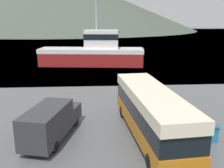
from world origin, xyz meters
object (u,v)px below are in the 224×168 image
at_px(fishing_boat, 94,52).
at_px(tour_bus, 151,111).
at_px(storage_bin, 208,131).
at_px(delivery_van, 51,121).

bearing_deg(fishing_boat, tour_bus, -165.47).
bearing_deg(fishing_boat, storage_bin, -158.39).
bearing_deg(delivery_van, fishing_boat, 98.79).
height_order(tour_bus, delivery_van, tour_bus).
height_order(fishing_boat, storage_bin, fishing_boat).
height_order(tour_bus, storage_bin, tour_bus).
distance_m(fishing_boat, storage_bin, 29.27).
xyz_separation_m(tour_bus, fishing_boat, (-3.95, 27.55, 0.42)).
relative_size(tour_bus, storage_bin, 8.29).
bearing_deg(fishing_boat, delivery_van, -179.15).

